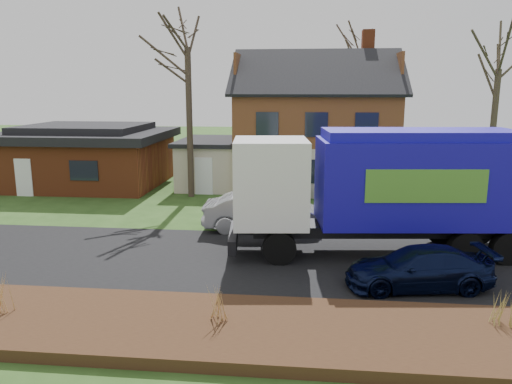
# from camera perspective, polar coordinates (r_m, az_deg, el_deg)

# --- Properties ---
(ground) EXTENTS (120.00, 120.00, 0.00)m
(ground) POSITION_cam_1_polar(r_m,az_deg,el_deg) (17.47, 0.41, -7.95)
(ground) COLOR #284818
(ground) RESTS_ON ground
(road) EXTENTS (80.00, 7.00, 0.02)m
(road) POSITION_cam_1_polar(r_m,az_deg,el_deg) (17.46, 0.41, -7.92)
(road) COLOR black
(road) RESTS_ON ground
(mulch_verge) EXTENTS (80.00, 3.50, 0.30)m
(mulch_verge) POSITION_cam_1_polar(r_m,az_deg,el_deg) (12.57, -2.04, -15.46)
(mulch_verge) COLOR #311C10
(mulch_verge) RESTS_ON ground
(main_house) EXTENTS (12.95, 8.95, 9.26)m
(main_house) POSITION_cam_1_polar(r_m,az_deg,el_deg) (30.32, 5.85, 8.22)
(main_house) COLOR beige
(main_house) RESTS_ON ground
(ranch_house) EXTENTS (9.80, 8.20, 3.70)m
(ranch_house) POSITION_cam_1_polar(r_m,az_deg,el_deg) (32.61, -18.74, 4.00)
(ranch_house) COLOR #944120
(ranch_house) RESTS_ON ground
(garbage_truck) EXTENTS (10.70, 3.86, 4.48)m
(garbage_truck) POSITION_cam_1_polar(r_m,az_deg,el_deg) (18.23, 14.67, 0.94)
(garbage_truck) COLOR black
(garbage_truck) RESTS_ON ground
(silver_sedan) EXTENTS (4.97, 1.94, 1.61)m
(silver_sedan) POSITION_cam_1_polar(r_m,az_deg,el_deg) (20.95, 0.68, -2.26)
(silver_sedan) COLOR #B7BAC0
(silver_sedan) RESTS_ON ground
(navy_wagon) EXTENTS (4.54, 2.36, 1.26)m
(navy_wagon) POSITION_cam_1_polar(r_m,az_deg,el_deg) (15.84, 18.06, -8.26)
(navy_wagon) COLOR black
(navy_wagon) RESTS_ON ground
(tree_front_west) EXTENTS (3.74, 3.74, 11.11)m
(tree_front_west) POSITION_cam_1_polar(r_m,az_deg,el_deg) (27.44, -7.92, 18.52)
(tree_front_west) COLOR #3C2F24
(tree_front_west) RESTS_ON ground
(tree_front_east) EXTENTS (3.50, 3.50, 9.73)m
(tree_front_east) POSITION_cam_1_polar(r_m,az_deg,el_deg) (27.98, 26.21, 14.77)
(tree_front_east) COLOR #3F3626
(tree_front_east) RESTS_ON ground
(tree_back) EXTENTS (3.58, 3.58, 11.33)m
(tree_back) POSITION_cam_1_polar(r_m,az_deg,el_deg) (38.79, 11.88, 16.83)
(tree_back) COLOR #3C2C24
(tree_back) RESTS_ON ground
(grass_clump_west) EXTENTS (0.38, 0.32, 1.02)m
(grass_clump_west) POSITION_cam_1_polar(r_m,az_deg,el_deg) (14.53, -27.08, -10.09)
(grass_clump_west) COLOR tan
(grass_clump_west) RESTS_ON mulch_verge
(grass_clump_mid) EXTENTS (0.35, 0.29, 0.97)m
(grass_clump_mid) POSITION_cam_1_polar(r_m,az_deg,el_deg) (12.53, -4.60, -12.37)
(grass_clump_mid) COLOR tan
(grass_clump_mid) RESTS_ON mulch_verge
(grass_clump_east) EXTENTS (0.36, 0.30, 0.91)m
(grass_clump_east) POSITION_cam_1_polar(r_m,az_deg,el_deg) (13.61, 26.24, -11.73)
(grass_clump_east) COLOR #A38F48
(grass_clump_east) RESTS_ON mulch_verge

